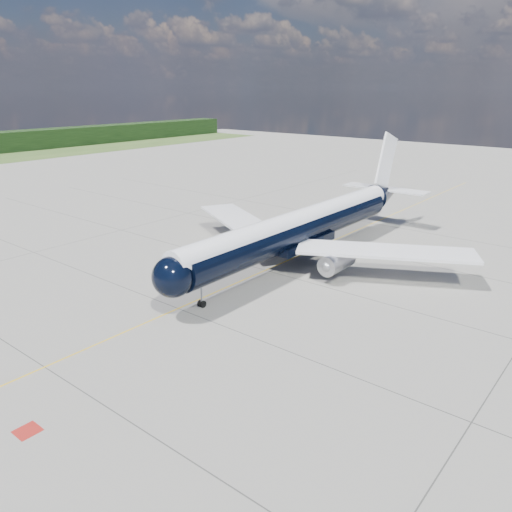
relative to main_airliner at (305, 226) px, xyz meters
name	(u,v)px	position (x,y,z in m)	size (l,w,h in m)	color
ground	(288,260)	(-1.60, -1.37, -4.80)	(320.00, 320.00, 0.00)	gray
taxiway_centerline	(265,270)	(-1.60, -6.37, -4.80)	(0.16, 160.00, 0.01)	#EAB60C
red_marking	(28,431)	(5.20, -41.37, -4.80)	(1.60, 1.60, 0.01)	maroon
main_airliner	(305,226)	(0.00, 0.00, 0.00)	(44.02, 53.43, 15.47)	black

